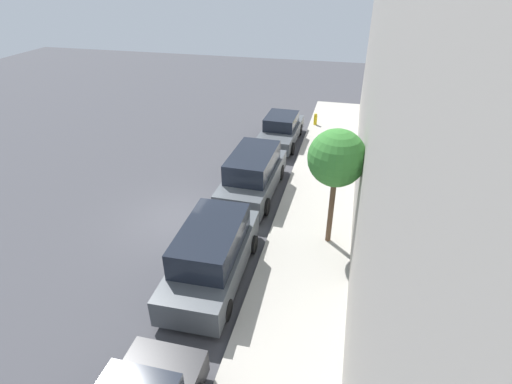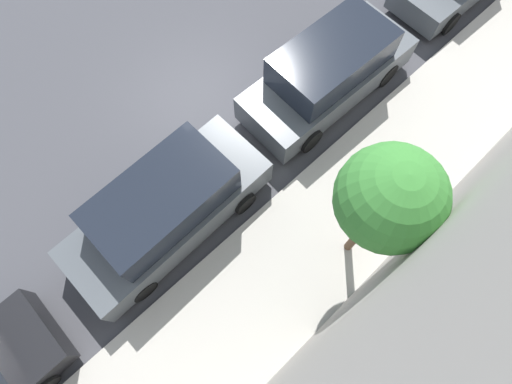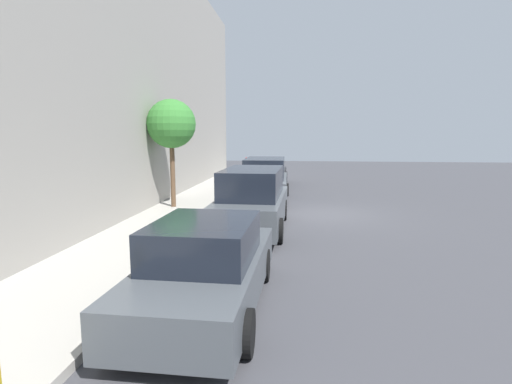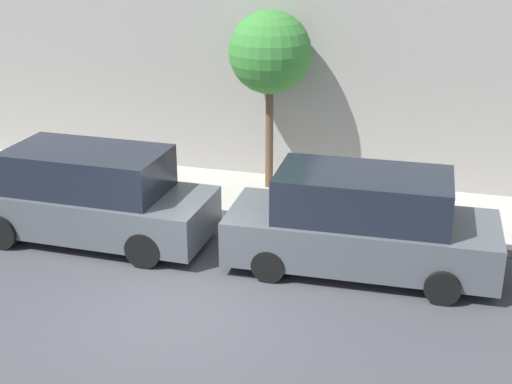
{
  "view_description": "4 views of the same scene",
  "coord_description": "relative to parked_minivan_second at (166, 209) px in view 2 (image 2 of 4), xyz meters",
  "views": [
    {
      "loc": [
        5.85,
        -11.78,
        8.66
      ],
      "look_at": [
        2.69,
        1.09,
        1.0
      ],
      "focal_mm": 28.0,
      "sensor_mm": 36.0,
      "label": 1
    },
    {
      "loc": [
        5.81,
        -3.33,
        9.38
      ],
      "look_at": [
        3.35,
        -1.04,
        1.0
      ],
      "focal_mm": 28.0,
      "sensor_mm": 36.0,
      "label": 2
    },
    {
      "loc": [
        0.74,
        14.73,
        2.93
      ],
      "look_at": [
        2.19,
        1.41,
        1.0
      ],
      "focal_mm": 28.0,
      "sensor_mm": 36.0,
      "label": 3
    },
    {
      "loc": [
        -9.74,
        -4.03,
        6.21
      ],
      "look_at": [
        3.07,
        -0.54,
        1.0
      ],
      "focal_mm": 50.0,
      "sensor_mm": 36.0,
      "label": 4
    }
  ],
  "objects": [
    {
      "name": "street_tree",
      "position": [
        3.36,
        2.6,
        2.39
      ],
      "size": [
        1.85,
        1.85,
        4.12
      ],
      "color": "brown",
      "rests_on": "sidewalk"
    },
    {
      "name": "ground_plane",
      "position": [
        -2.25,
        2.76,
        -0.92
      ],
      "size": [
        60.0,
        60.0,
        0.0
      ],
      "primitive_type": "plane",
      "color": "#424247"
    },
    {
      "name": "sidewalk",
      "position": [
        2.71,
        2.76,
        -0.85
      ],
      "size": [
        2.91,
        32.0,
        0.15
      ],
      "color": "#B2ADA3",
      "rests_on": "ground_plane"
    },
    {
      "name": "parked_minivan_third",
      "position": [
        -0.08,
        5.43,
        -0.0
      ],
      "size": [
        2.02,
        4.94,
        1.9
      ],
      "color": "#4C5156",
      "rests_on": "ground_plane"
    },
    {
      "name": "parked_minivan_second",
      "position": [
        0.0,
        0.0,
        0.0
      ],
      "size": [
        2.03,
        4.95,
        1.9
      ],
      "color": "#4C5156",
      "rests_on": "ground_plane"
    }
  ]
}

